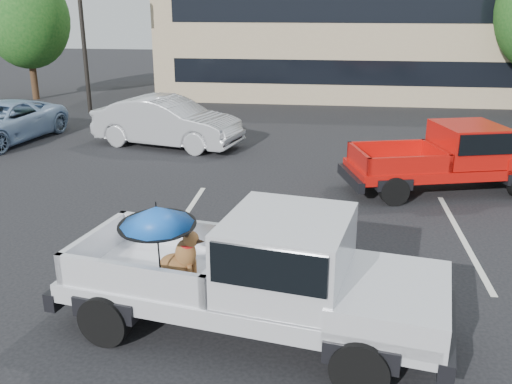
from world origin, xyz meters
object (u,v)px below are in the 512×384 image
silver_pickup (270,271)px  tree_left (27,19)px  tree_back (441,3)px  silver_sedan (167,122)px  red_pickup (461,155)px  blue_suv (1,123)px

silver_pickup → tree_left: bearing=135.9°
tree_back → silver_sedan: (-11.10, -15.24, -3.60)m
tree_left → silver_sedan: bearing=-42.8°
tree_back → red_pickup: tree_back is taller
tree_left → red_pickup: (17.53, -11.83, -2.80)m
tree_left → silver_sedan: tree_left is taller
silver_pickup → silver_sedan: (-4.51, 10.83, -0.24)m
tree_back → silver_pickup: size_ratio=1.19×
silver_sedan → tree_left: bearing=61.7°
tree_left → tree_back: (20.00, 7.00, 0.68)m
red_pickup → blue_suv: (-14.37, 3.37, -0.25)m
silver_pickup → silver_sedan: size_ratio=1.21×
tree_back → silver_sedan: size_ratio=1.44×
silver_sedan → blue_suv: (-5.73, -0.21, -0.13)m
tree_left → silver_pickup: bearing=-54.9°
tree_left → tree_back: tree_back is taller
tree_back → silver_sedan: 19.20m
tree_back → silver_sedan: tree_back is taller
blue_suv → tree_left: bearing=120.4°
tree_left → blue_suv: size_ratio=1.23×
tree_left → silver_sedan: size_ratio=1.22×
silver_pickup → blue_suv: (-10.24, 10.62, -0.37)m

